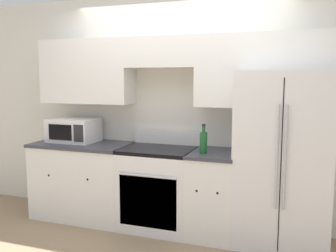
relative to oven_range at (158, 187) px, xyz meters
The scene contains 8 objects.
ground_plane 0.56m from the oven_range, 69.55° to the right, with size 12.00×12.00×0.00m, color #937A5B.
wall_back 1.06m from the oven_range, 66.46° to the left, with size 8.00×0.39×2.60m.
lower_cabinets_left 0.96m from the oven_range, behind, with size 1.15×0.64×0.90m.
lower_cabinets_right 0.63m from the oven_range, ahead, with size 0.48×0.64×0.90m.
oven_range is the anchor object (origin of this frame).
refrigerator 1.37m from the oven_range, ahead, with size 0.89×0.73×1.73m.
microwave 1.25m from the oven_range, behind, with size 0.56×0.40×0.28m.
bottle 0.78m from the oven_range, 10.35° to the right, with size 0.08×0.08×0.30m.
Camera 1 is at (1.34, -3.43, 1.67)m, focal length 40.00 mm.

